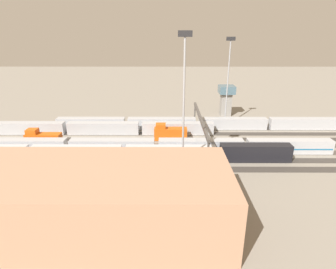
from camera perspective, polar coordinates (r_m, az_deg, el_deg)
ground_plane at (r=80.71m, az=2.84°, el=-2.34°), size 400.00×400.00×0.00m
track_bed_0 at (r=94.69m, az=2.45°, el=1.20°), size 140.00×2.80×0.12m
track_bed_1 at (r=89.99m, az=2.57°, el=0.15°), size 140.00×2.80×0.12m
track_bed_2 at (r=85.32m, az=2.70°, el=-1.01°), size 140.00×2.80×0.12m
track_bed_3 at (r=80.69m, az=2.84°, el=-2.30°), size 140.00×2.80×0.12m
track_bed_4 at (r=76.11m, az=3.00°, el=-3.75°), size 140.00×2.80×0.12m
track_bed_5 at (r=71.58m, az=3.19°, el=-5.39°), size 140.00×2.80×0.12m
track_bed_6 at (r=67.12m, az=3.39°, el=-7.25°), size 140.00×2.80×0.12m
train_on_track_1 at (r=91.76m, az=-13.25°, el=1.32°), size 71.40×3.00×3.80m
train_on_track_3 at (r=87.87m, az=-24.54°, el=-0.80°), size 10.00×3.00×5.00m
train_on_track_4 at (r=75.32m, az=-2.39°, el=-2.40°), size 95.60×3.06×3.80m
train_on_track_5 at (r=71.96m, az=-10.90°, el=-3.84°), size 90.60×3.06×4.40m
train_on_track_0 at (r=94.49m, az=6.06°, el=2.31°), size 95.60×3.00×3.80m
train_on_track_6 at (r=69.29m, az=-17.37°, el=-5.41°), size 66.40×3.06×4.40m
train_on_track_2 at (r=84.50m, az=0.34°, el=0.32°), size 10.00×3.00×5.00m
light_mast_0 at (r=95.13m, az=12.43°, el=12.47°), size 2.80×0.70×29.94m
light_mast_1 at (r=57.86m, az=3.34°, el=8.93°), size 2.80×0.70×31.56m
signal_gantry at (r=78.50m, az=6.73°, el=2.83°), size 0.70×35.00×8.80m
maintenance_shed at (r=50.17m, az=-21.73°, el=-12.23°), size 56.80×18.84×10.63m
control_tower at (r=111.43m, az=11.96°, el=7.42°), size 6.00×6.00×11.84m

